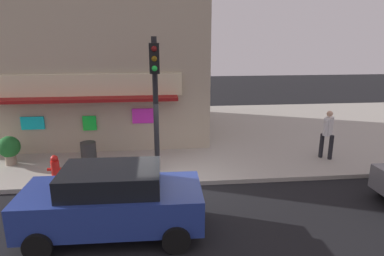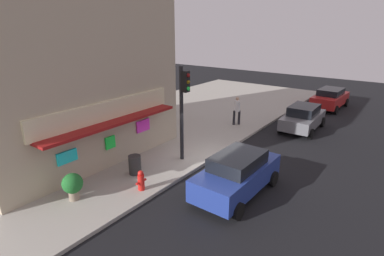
% 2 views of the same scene
% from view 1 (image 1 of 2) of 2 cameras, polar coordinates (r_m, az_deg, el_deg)
% --- Properties ---
extents(ground_plane, '(60.07, 60.07, 0.00)m').
position_cam_1_polar(ground_plane, '(10.96, -2.21, -9.94)').
color(ground_plane, black).
extents(sidewalk, '(40.04, 11.84, 0.15)m').
position_cam_1_polar(sidewalk, '(16.47, -3.55, -0.86)').
color(sidewalk, '#A39E93').
rests_on(sidewalk, ground_plane).
extents(corner_building, '(9.63, 8.16, 8.39)m').
position_cam_1_polar(corner_building, '(17.01, -15.51, 13.72)').
color(corner_building, tan).
rests_on(corner_building, sidewalk).
extents(traffic_light, '(0.32, 0.58, 4.54)m').
position_cam_1_polar(traffic_light, '(11.05, -6.31, 6.91)').
color(traffic_light, black).
rests_on(traffic_light, sidewalk).
extents(fire_hydrant, '(0.51, 0.27, 0.84)m').
position_cam_1_polar(fire_hydrant, '(11.81, -22.32, -6.32)').
color(fire_hydrant, red).
rests_on(fire_hydrant, sidewalk).
extents(trash_can, '(0.55, 0.55, 0.85)m').
position_cam_1_polar(trash_can, '(12.71, -17.22, -4.19)').
color(trash_can, '#2D2D2D').
rests_on(trash_can, sidewalk).
extents(pedestrian, '(0.49, 0.50, 1.86)m').
position_cam_1_polar(pedestrian, '(13.61, 22.17, -0.66)').
color(pedestrian, black).
rests_on(pedestrian, sidewalk).
extents(potted_plant_by_doorway, '(0.77, 0.77, 1.07)m').
position_cam_1_polar(potted_plant_by_doorway, '(13.79, -28.77, -3.02)').
color(potted_plant_by_doorway, gray).
rests_on(potted_plant_by_doorway, sidewalk).
extents(parked_car_blue, '(4.30, 2.09, 1.70)m').
position_cam_1_polar(parked_car_blue, '(8.43, -13.40, -11.95)').
color(parked_car_blue, navy).
rests_on(parked_car_blue, ground_plane).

